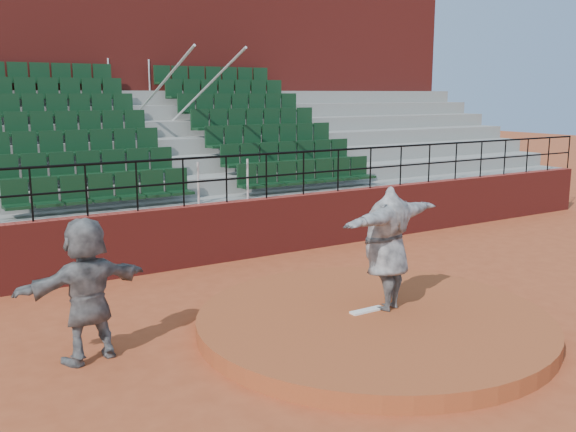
# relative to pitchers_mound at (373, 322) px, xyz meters

# --- Properties ---
(ground) EXTENTS (90.00, 90.00, 0.00)m
(ground) POSITION_rel_pitchers_mound_xyz_m (0.00, 0.00, -0.12)
(ground) COLOR #A44625
(ground) RESTS_ON ground
(pitchers_mound) EXTENTS (5.50, 5.50, 0.25)m
(pitchers_mound) POSITION_rel_pitchers_mound_xyz_m (0.00, 0.00, 0.00)
(pitchers_mound) COLOR #9E4623
(pitchers_mound) RESTS_ON ground
(pitching_rubber) EXTENTS (0.60, 0.15, 0.03)m
(pitching_rubber) POSITION_rel_pitchers_mound_xyz_m (0.00, 0.15, 0.14)
(pitching_rubber) COLOR white
(pitching_rubber) RESTS_ON pitchers_mound
(boundary_wall) EXTENTS (24.00, 0.30, 1.30)m
(boundary_wall) POSITION_rel_pitchers_mound_xyz_m (0.00, 5.00, 0.53)
(boundary_wall) COLOR maroon
(boundary_wall) RESTS_ON ground
(wall_railing) EXTENTS (24.04, 0.05, 1.03)m
(wall_railing) POSITION_rel_pitchers_mound_xyz_m (0.00, 5.00, 1.90)
(wall_railing) COLOR black
(wall_railing) RESTS_ON boundary_wall
(seating_deck) EXTENTS (24.00, 5.97, 4.63)m
(seating_deck) POSITION_rel_pitchers_mound_xyz_m (0.00, 8.64, 1.33)
(seating_deck) COLOR gray
(seating_deck) RESTS_ON ground
(press_box_facade) EXTENTS (24.00, 3.00, 7.10)m
(press_box_facade) POSITION_rel_pitchers_mound_xyz_m (0.00, 12.60, 3.43)
(press_box_facade) COLOR maroon
(press_box_facade) RESTS_ON ground
(pitcher) EXTENTS (2.51, 1.29, 1.97)m
(pitcher) POSITION_rel_pitchers_mound_xyz_m (0.34, 0.11, 1.11)
(pitcher) COLOR black
(pitcher) RESTS_ON pitchers_mound
(fielder) EXTENTS (1.94, 0.90, 2.02)m
(fielder) POSITION_rel_pitchers_mound_xyz_m (-4.06, 1.20, 0.88)
(fielder) COLOR black
(fielder) RESTS_ON ground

